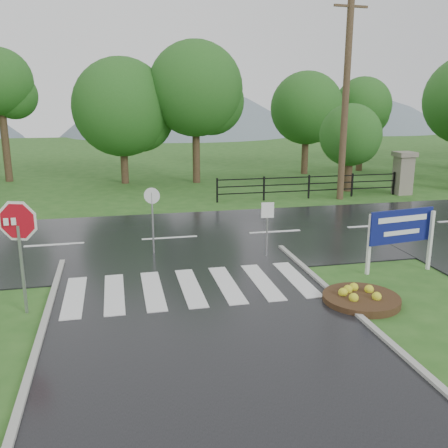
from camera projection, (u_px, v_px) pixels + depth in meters
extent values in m
plane|color=#29581D|center=(234.00, 395.00, 8.64)|extent=(120.00, 120.00, 0.00)
cube|color=black|center=(170.00, 239.00, 18.10)|extent=(90.00, 8.00, 0.04)
cube|color=silver|center=(74.00, 297.00, 12.73)|extent=(0.50, 2.80, 0.02)
cube|color=silver|center=(114.00, 293.00, 12.94)|extent=(0.50, 2.80, 0.02)
cube|color=silver|center=(153.00, 290.00, 13.14)|extent=(0.50, 2.80, 0.02)
cube|color=silver|center=(191.00, 287.00, 13.35)|extent=(0.50, 2.80, 0.02)
cube|color=silver|center=(227.00, 284.00, 13.56)|extent=(0.50, 2.80, 0.02)
cube|color=silver|center=(262.00, 282.00, 13.77)|extent=(0.50, 2.80, 0.02)
cube|color=silver|center=(296.00, 279.00, 13.98)|extent=(0.50, 2.80, 0.02)
cube|color=gray|center=(403.00, 175.00, 26.24)|extent=(0.80, 0.80, 2.00)
cube|color=#6B6659|center=(405.00, 154.00, 25.96)|extent=(1.00, 1.00, 0.24)
cube|color=black|center=(309.00, 191.00, 25.29)|extent=(9.50, 0.05, 0.05)
cube|color=black|center=(309.00, 184.00, 25.21)|extent=(9.50, 0.05, 0.05)
cube|color=black|center=(309.00, 177.00, 25.12)|extent=(9.50, 0.05, 0.05)
cube|color=black|center=(217.00, 190.00, 24.25)|extent=(0.08, 0.08, 1.20)
cube|color=black|center=(394.00, 183.00, 26.23)|extent=(0.08, 0.08, 1.20)
sphere|color=slate|center=(185.00, 248.00, 76.08)|extent=(48.00, 48.00, 48.00)
sphere|color=slate|center=(355.00, 211.00, 80.85)|extent=(36.00, 36.00, 36.00)
cube|color=#939399|center=(23.00, 270.00, 11.66)|extent=(0.06, 0.06, 2.15)
cylinder|color=white|center=(17.00, 221.00, 11.37)|extent=(1.23, 0.42, 1.29)
cylinder|color=#B40C1C|center=(17.00, 221.00, 11.36)|extent=(1.08, 0.38, 1.12)
cube|color=silver|center=(369.00, 245.00, 14.29)|extent=(0.10, 0.10, 1.80)
cube|color=silver|center=(430.00, 241.00, 14.70)|extent=(0.10, 0.10, 1.80)
cube|color=navy|center=(402.00, 226.00, 14.38)|extent=(2.14, 0.37, 0.99)
cube|color=white|center=(403.00, 219.00, 14.29)|extent=(1.69, 0.26, 0.16)
cube|color=white|center=(402.00, 232.00, 14.39)|extent=(1.24, 0.20, 0.13)
cylinder|color=#332111|center=(361.00, 299.00, 12.46)|extent=(1.91, 1.91, 0.19)
cube|color=#939399|center=(267.00, 232.00, 15.83)|extent=(0.04, 0.04, 1.70)
cube|color=white|center=(268.00, 210.00, 15.64)|extent=(0.40, 0.06, 0.49)
cylinder|color=#939399|center=(153.00, 224.00, 16.07)|extent=(0.06, 0.06, 2.07)
cylinder|color=white|center=(152.00, 196.00, 15.82)|extent=(0.49, 0.19, 0.52)
cylinder|color=#473523|center=(346.00, 99.00, 24.01)|extent=(0.33, 0.33, 9.84)
cube|color=brown|center=(351.00, 6.00, 22.99)|extent=(1.75, 0.27, 0.11)
cylinder|color=#3D2B1C|center=(348.00, 168.00, 27.09)|extent=(0.43, 0.43, 2.54)
sphere|color=#1D5319|center=(350.00, 135.00, 26.66)|extent=(3.31, 3.31, 3.31)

